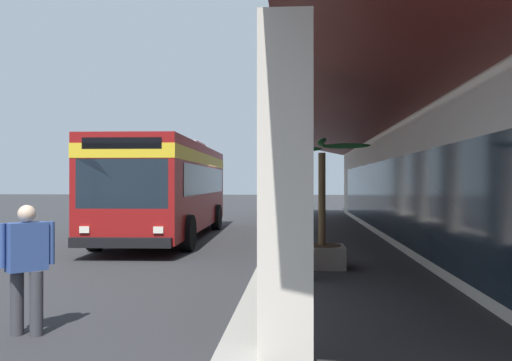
# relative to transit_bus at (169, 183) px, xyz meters

# --- Properties ---
(ground) EXTENTS (120.00, 120.00, 0.00)m
(ground) POSITION_rel_transit_bus_xyz_m (-1.83, 8.17, -1.85)
(ground) COLOR #2D2D30
(curb_strip) EXTENTS (37.35, 0.50, 0.12)m
(curb_strip) POSITION_rel_transit_bus_xyz_m (-0.24, 3.79, -1.79)
(curb_strip) COLOR #9E998E
(curb_strip) RESTS_ON ground
(transit_bus) EXTENTS (11.29, 3.08, 3.34)m
(transit_bus) POSITION_rel_transit_bus_xyz_m (0.00, 0.00, 0.00)
(transit_bus) COLOR maroon
(transit_bus) RESTS_ON ground
(pedestrian) EXTENTS (0.49, 0.54, 1.61)m
(pedestrian) POSITION_rel_transit_bus_xyz_m (11.82, 1.06, -0.96)
(pedestrian) COLOR #38383D
(pedestrian) RESTS_ON ground
(potted_palm) EXTENTS (1.88, 2.08, 2.83)m
(potted_palm) POSITION_rel_transit_bus_xyz_m (6.16, 4.92, -1.24)
(potted_palm) COLOR gray
(potted_palm) RESTS_ON ground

